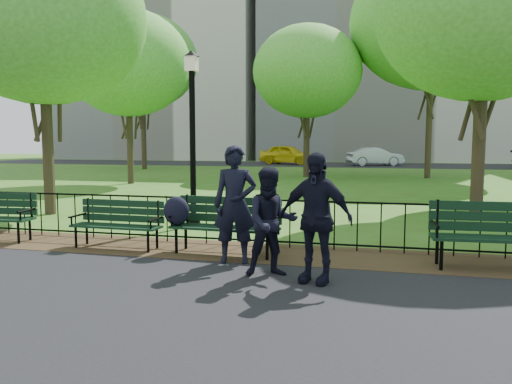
% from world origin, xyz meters
% --- Properties ---
extents(ground, '(120.00, 120.00, 0.00)m').
position_xyz_m(ground, '(0.00, 0.00, 0.00)').
color(ground, '#3D6019').
extents(dirt_strip, '(60.00, 1.60, 0.01)m').
position_xyz_m(dirt_strip, '(0.00, 1.50, 0.01)').
color(dirt_strip, '#312414').
rests_on(dirt_strip, ground).
extents(far_street, '(70.00, 9.00, 0.01)m').
position_xyz_m(far_street, '(0.00, 35.00, 0.01)').
color(far_street, black).
rests_on(far_street, ground).
extents(iron_fence, '(24.06, 0.06, 1.00)m').
position_xyz_m(iron_fence, '(0.00, 2.00, 0.50)').
color(iron_fence, black).
rests_on(iron_fence, ground).
extents(apartment_west, '(22.00, 15.00, 26.00)m').
position_xyz_m(apartment_west, '(-22.00, 48.00, 13.00)').
color(apartment_west, silver).
rests_on(apartment_west, ground).
extents(apartment_mid, '(24.00, 15.00, 30.00)m').
position_xyz_m(apartment_mid, '(2.00, 48.00, 15.00)').
color(apartment_mid, beige).
rests_on(apartment_mid, ground).
extents(park_bench_main, '(2.04, 0.69, 1.07)m').
position_xyz_m(park_bench_main, '(-1.20, 1.25, 0.67)').
color(park_bench_main, black).
rests_on(park_bench_main, ground).
extents(park_bench_left_a, '(1.69, 0.57, 0.95)m').
position_xyz_m(park_bench_left_a, '(-2.84, 1.30, 0.54)').
color(park_bench_left_a, black).
rests_on(park_bench_left_a, ground).
extents(park_bench_right_a, '(1.98, 0.71, 1.11)m').
position_xyz_m(park_bench_right_a, '(3.51, 1.33, 0.63)').
color(park_bench_right_a, black).
rests_on(park_bench_right_a, ground).
extents(lamppost, '(0.36, 0.36, 3.97)m').
position_xyz_m(lamppost, '(-2.38, 3.89, 2.16)').
color(lamppost, black).
rests_on(lamppost, ground).
extents(tree_near_w, '(5.32, 5.32, 7.42)m').
position_xyz_m(tree_near_w, '(-6.79, 4.73, 5.15)').
color(tree_near_w, '#2D2116').
rests_on(tree_near_w, ground).
extents(tree_near_e, '(5.40, 5.40, 7.53)m').
position_xyz_m(tree_near_e, '(4.19, 6.89, 5.23)').
color(tree_near_e, '#2D2116').
rests_on(tree_near_e, ground).
extents(tree_mid_w, '(5.63, 5.63, 7.85)m').
position_xyz_m(tree_mid_w, '(-9.39, 14.10, 5.45)').
color(tree_mid_w, '#2D2116').
rests_on(tree_mid_w, ground).
extents(tree_far_c, '(5.85, 5.85, 8.15)m').
position_xyz_m(tree_far_c, '(-2.13, 20.31, 5.66)').
color(tree_far_c, '#2D2116').
rests_on(tree_far_c, ground).
extents(tree_far_e, '(8.44, 8.44, 11.77)m').
position_xyz_m(tree_far_e, '(4.23, 20.97, 8.17)').
color(tree_far_e, '#2D2116').
rests_on(tree_far_e, ground).
extents(tree_far_w, '(7.63, 7.63, 10.64)m').
position_xyz_m(tree_far_w, '(-14.24, 25.22, 7.39)').
color(tree_far_w, '#2D2116').
rests_on(tree_far_w, ground).
extents(person_left, '(0.75, 0.56, 1.87)m').
position_xyz_m(person_left, '(-0.46, 0.73, 0.95)').
color(person_left, black).
rests_on(person_left, asphalt_path).
extents(person_mid, '(0.85, 0.64, 1.57)m').
position_xyz_m(person_mid, '(0.27, 0.10, 0.80)').
color(person_mid, black).
rests_on(person_mid, asphalt_path).
extents(person_right, '(1.12, 0.68, 1.79)m').
position_xyz_m(person_right, '(0.92, -0.09, 0.91)').
color(person_right, black).
rests_on(person_right, asphalt_path).
extents(taxi, '(5.21, 3.18, 1.66)m').
position_xyz_m(taxi, '(-5.77, 34.82, 0.84)').
color(taxi, yellow).
rests_on(taxi, far_street).
extents(sedan_silver, '(4.62, 3.05, 1.44)m').
position_xyz_m(sedan_silver, '(1.40, 33.93, 0.73)').
color(sedan_silver, '#B3B6BC').
rests_on(sedan_silver, far_street).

